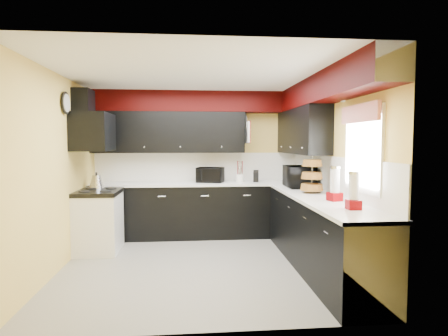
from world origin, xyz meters
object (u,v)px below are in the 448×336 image
(toaster_oven, at_px, (210,175))
(knife_block, at_px, (256,176))
(kettle, at_px, (97,182))
(utensil_crock, at_px, (240,178))
(microwave, at_px, (300,177))

(toaster_oven, xyz_separation_m, knife_block, (0.80, -0.02, -0.03))
(kettle, bearing_deg, knife_block, 10.25)
(utensil_crock, distance_m, knife_block, 0.29)
(microwave, relative_size, utensil_crock, 4.27)
(toaster_oven, bearing_deg, kettle, -147.32)
(microwave, relative_size, kettle, 2.67)
(knife_block, bearing_deg, utensil_crock, -162.55)
(utensil_crock, height_order, kettle, kettle)
(toaster_oven, height_order, microwave, microwave)
(microwave, xyz_separation_m, utensil_crock, (-0.82, 0.79, -0.09))
(microwave, xyz_separation_m, knife_block, (-0.54, 0.81, -0.07))
(toaster_oven, distance_m, knife_block, 0.80)
(toaster_oven, xyz_separation_m, microwave, (1.33, -0.83, 0.04))
(utensil_crock, bearing_deg, toaster_oven, 175.38)
(microwave, bearing_deg, toaster_oven, 59.06)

